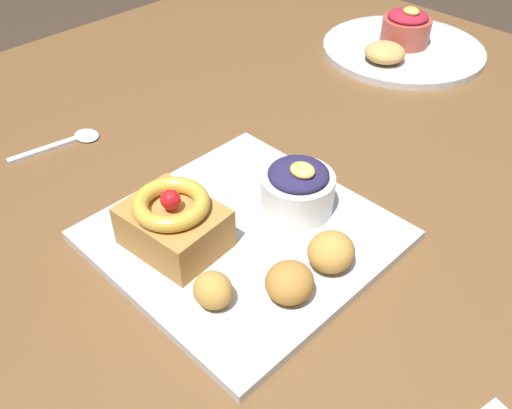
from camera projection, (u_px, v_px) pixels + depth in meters
name	position (u px, v px, depth m)	size (l,w,h in m)	color
dining_table	(366.00, 210.00, 0.80)	(1.35, 1.05, 0.73)	brown
front_plate	(243.00, 236.00, 0.63)	(0.29, 0.29, 0.01)	silver
cake_slice	(173.00, 222.00, 0.59)	(0.11, 0.09, 0.07)	#B77F3D
berry_ramekin	(299.00, 189.00, 0.63)	(0.08, 0.08, 0.07)	white
fritter_front	(213.00, 290.00, 0.53)	(0.04, 0.04, 0.04)	gold
fritter_middle	(290.00, 282.00, 0.54)	(0.05, 0.05, 0.04)	#BC7F38
fritter_back	(331.00, 252.00, 0.57)	(0.05, 0.05, 0.04)	gold
back_plate	(403.00, 49.00, 1.00)	(0.29, 0.29, 0.01)	silver
back_ramekin	(406.00, 27.00, 0.99)	(0.09, 0.09, 0.07)	#B24C3D
back_pastry	(385.00, 53.00, 0.94)	(0.07, 0.07, 0.03)	tan
spoon	(68.00, 141.00, 0.78)	(0.04, 0.13, 0.00)	silver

